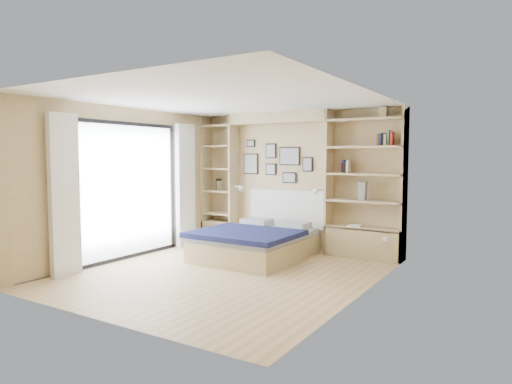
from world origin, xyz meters
The scene contains 8 objects.
ground centered at (0.00, 0.00, 0.00)m, with size 4.50×4.50×0.00m, color #DCB581.
room_shell centered at (-0.39, 1.52, 1.08)m, with size 4.50×4.50×4.50m.
bed centered at (-0.19, 1.11, 0.27)m, with size 1.62×2.14×1.07m.
photo_gallery centered at (-0.45, 2.22, 1.60)m, with size 1.48×0.02×0.82m.
reading_lamps centered at (-0.30, 2.00, 1.10)m, with size 1.92×0.12×0.15m.
shelf_decor centered at (1.17, 2.07, 1.72)m, with size 3.48×0.23×2.03m.
deck centered at (-3.60, 0.00, 0.00)m, with size 3.20×4.00×0.05m, color brown.
deck_chair centered at (-2.71, 0.43, 0.37)m, with size 0.51×0.80×0.78m.
Camera 1 is at (3.78, -5.31, 1.69)m, focal length 32.00 mm.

